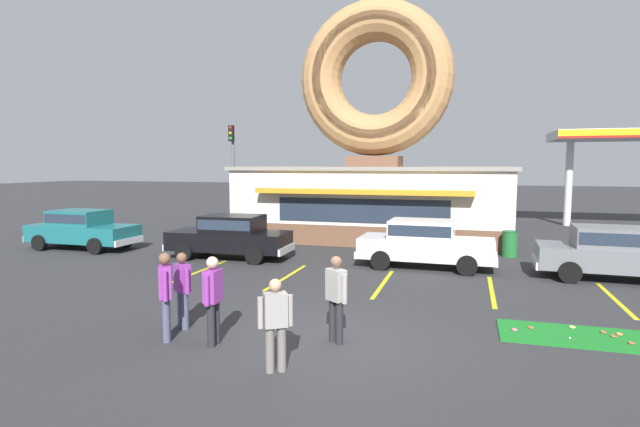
{
  "coord_description": "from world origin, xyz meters",
  "views": [
    {
      "loc": [
        2.42,
        -9.19,
        3.45
      ],
      "look_at": [
        -1.8,
        5.0,
        2.0
      ],
      "focal_mm": 28.0,
      "sensor_mm": 36.0,
      "label": 1
    }
  ],
  "objects_px": {
    "car_white": "(424,242)",
    "pedestrian_beanie_man": "(182,287)",
    "traffic_light_pole": "(233,160)",
    "trash_bin": "(510,244)",
    "golf_ball": "(570,338)",
    "car_grey": "(615,251)",
    "pedestrian_leather_jacket_man": "(166,292)",
    "pedestrian_hooded_kid": "(336,295)",
    "pedestrian_clipboard_woman": "(213,296)",
    "car_black": "(230,235)",
    "pedestrian_blue_sweater_man": "(276,321)",
    "car_teal": "(82,228)"
  },
  "relations": [
    {
      "from": "car_black",
      "to": "pedestrian_clipboard_woman",
      "type": "relative_size",
      "value": 2.67
    },
    {
      "from": "car_grey",
      "to": "pedestrian_beanie_man",
      "type": "bearing_deg",
      "value": -142.73
    },
    {
      "from": "pedestrian_hooded_kid",
      "to": "pedestrian_blue_sweater_man",
      "type": "bearing_deg",
      "value": -110.73
    },
    {
      "from": "pedestrian_beanie_man",
      "to": "pedestrian_hooded_kid",
      "type": "bearing_deg",
      "value": 1.53
    },
    {
      "from": "traffic_light_pole",
      "to": "car_black",
      "type": "bearing_deg",
      "value": -64.2
    },
    {
      "from": "pedestrian_beanie_man",
      "to": "pedestrian_clipboard_woman",
      "type": "bearing_deg",
      "value": -32.94
    },
    {
      "from": "golf_ball",
      "to": "car_grey",
      "type": "relative_size",
      "value": 0.01
    },
    {
      "from": "pedestrian_leather_jacket_man",
      "to": "trash_bin",
      "type": "relative_size",
      "value": 1.8
    },
    {
      "from": "pedestrian_blue_sweater_man",
      "to": "pedestrian_hooded_kid",
      "type": "bearing_deg",
      "value": 69.27
    },
    {
      "from": "pedestrian_blue_sweater_man",
      "to": "car_grey",
      "type": "bearing_deg",
      "value": 51.45
    },
    {
      "from": "golf_ball",
      "to": "car_teal",
      "type": "relative_size",
      "value": 0.01
    },
    {
      "from": "car_teal",
      "to": "trash_bin",
      "type": "distance_m",
      "value": 17.01
    },
    {
      "from": "car_black",
      "to": "pedestrian_blue_sweater_man",
      "type": "distance_m",
      "value": 10.51
    },
    {
      "from": "car_teal",
      "to": "trash_bin",
      "type": "xyz_separation_m",
      "value": [
        16.72,
        3.13,
        -0.37
      ]
    },
    {
      "from": "trash_bin",
      "to": "golf_ball",
      "type": "bearing_deg",
      "value": -87.25
    },
    {
      "from": "golf_ball",
      "to": "traffic_light_pole",
      "type": "bearing_deg",
      "value": 133.62
    },
    {
      "from": "trash_bin",
      "to": "pedestrian_clipboard_woman",
      "type": "bearing_deg",
      "value": -118.24
    },
    {
      "from": "car_teal",
      "to": "car_black",
      "type": "distance_m",
      "value": 6.79
    },
    {
      "from": "pedestrian_blue_sweater_man",
      "to": "pedestrian_clipboard_woman",
      "type": "xyz_separation_m",
      "value": [
        -1.6,
        0.81,
        0.09
      ]
    },
    {
      "from": "pedestrian_clipboard_woman",
      "to": "car_black",
      "type": "bearing_deg",
      "value": 114.64
    },
    {
      "from": "car_black",
      "to": "traffic_light_pole",
      "type": "distance_m",
      "value": 11.39
    },
    {
      "from": "car_white",
      "to": "pedestrian_hooded_kid",
      "type": "height_order",
      "value": "pedestrian_hooded_kid"
    },
    {
      "from": "golf_ball",
      "to": "car_grey",
      "type": "xyz_separation_m",
      "value": [
        2.26,
        6.09,
        0.82
      ]
    },
    {
      "from": "golf_ball",
      "to": "pedestrian_beanie_man",
      "type": "height_order",
      "value": "pedestrian_beanie_man"
    },
    {
      "from": "golf_ball",
      "to": "car_white",
      "type": "bearing_deg",
      "value": 117.89
    },
    {
      "from": "car_white",
      "to": "pedestrian_beanie_man",
      "type": "bearing_deg",
      "value": -118.99
    },
    {
      "from": "pedestrian_leather_jacket_man",
      "to": "car_grey",
      "type": "bearing_deg",
      "value": 40.13
    },
    {
      "from": "golf_ball",
      "to": "pedestrian_hooded_kid",
      "type": "height_order",
      "value": "pedestrian_hooded_kid"
    },
    {
      "from": "traffic_light_pole",
      "to": "trash_bin",
      "type": "bearing_deg",
      "value": -24.39
    },
    {
      "from": "pedestrian_clipboard_woman",
      "to": "trash_bin",
      "type": "relative_size",
      "value": 1.77
    },
    {
      "from": "pedestrian_blue_sweater_man",
      "to": "pedestrian_hooded_kid",
      "type": "relative_size",
      "value": 0.93
    },
    {
      "from": "pedestrian_blue_sweater_man",
      "to": "trash_bin",
      "type": "distance_m",
      "value": 13.11
    },
    {
      "from": "car_teal",
      "to": "pedestrian_blue_sweater_man",
      "type": "distance_m",
      "value": 15.21
    },
    {
      "from": "golf_ball",
      "to": "car_white",
      "type": "height_order",
      "value": "car_white"
    },
    {
      "from": "car_teal",
      "to": "car_black",
      "type": "relative_size",
      "value": 0.99
    },
    {
      "from": "car_teal",
      "to": "trash_bin",
      "type": "height_order",
      "value": "car_teal"
    },
    {
      "from": "car_grey",
      "to": "pedestrian_beanie_man",
      "type": "distance_m",
      "value": 12.54
    },
    {
      "from": "car_white",
      "to": "pedestrian_leather_jacket_man",
      "type": "relative_size",
      "value": 2.63
    },
    {
      "from": "pedestrian_leather_jacket_man",
      "to": "pedestrian_clipboard_woman",
      "type": "bearing_deg",
      "value": 1.22
    },
    {
      "from": "car_teal",
      "to": "pedestrian_leather_jacket_man",
      "type": "distance_m",
      "value": 12.68
    },
    {
      "from": "car_white",
      "to": "pedestrian_blue_sweater_man",
      "type": "distance_m",
      "value": 9.53
    },
    {
      "from": "pedestrian_clipboard_woman",
      "to": "car_grey",
      "type": "bearing_deg",
      "value": 43.16
    },
    {
      "from": "golf_ball",
      "to": "pedestrian_beanie_man",
      "type": "distance_m",
      "value": 7.91
    },
    {
      "from": "pedestrian_hooded_kid",
      "to": "trash_bin",
      "type": "bearing_deg",
      "value": 69.67
    },
    {
      "from": "car_white",
      "to": "pedestrian_hooded_kid",
      "type": "relative_size",
      "value": 2.7
    },
    {
      "from": "car_white",
      "to": "pedestrian_leather_jacket_man",
      "type": "height_order",
      "value": "pedestrian_leather_jacket_man"
    },
    {
      "from": "car_teal",
      "to": "car_grey",
      "type": "xyz_separation_m",
      "value": [
        19.42,
        -0.03,
        0.0
      ]
    },
    {
      "from": "car_teal",
      "to": "pedestrian_clipboard_woman",
      "type": "distance_m",
      "value": 13.45
    },
    {
      "from": "car_grey",
      "to": "trash_bin",
      "type": "distance_m",
      "value": 4.18
    },
    {
      "from": "pedestrian_clipboard_woman",
      "to": "traffic_light_pole",
      "type": "relative_size",
      "value": 0.3
    }
  ]
}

